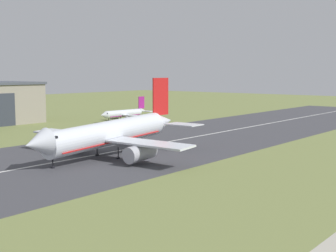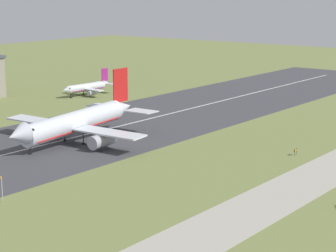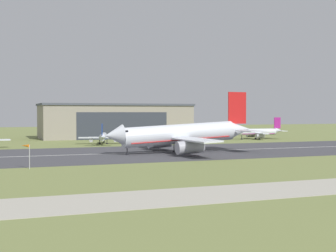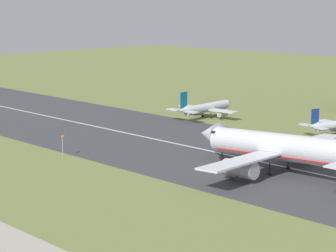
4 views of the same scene
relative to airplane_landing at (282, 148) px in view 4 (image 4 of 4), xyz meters
name	(u,v)px [view 4 (image 4 of 4)]	position (x,y,z in m)	size (l,w,h in m)	color
ground_plane	(92,219)	(-4.24, -46.29, -5.25)	(624.00, 624.00, 0.00)	olive
runway_strip	(277,165)	(-4.24, 4.39, -5.22)	(384.00, 52.03, 0.06)	#3D3D42
runway_centreline	(277,165)	(-4.24, 4.39, -5.19)	(345.60, 0.70, 0.01)	silver
airplane_landing	(282,148)	(0.00, 0.00, 0.00)	(45.44, 45.52, 17.73)	silver
airplane_parked_west	(206,108)	(-55.21, 37.88, -2.27)	(21.11, 25.61, 9.00)	silver
windsock_pole	(64,137)	(-44.01, -23.20, -0.74)	(1.85, 2.11, 5.06)	#B7B7BC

